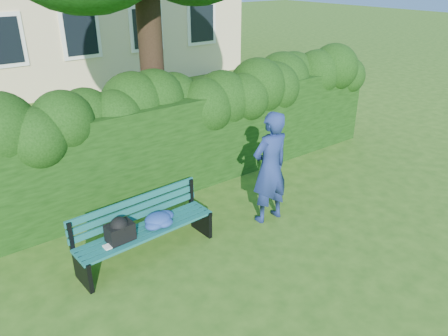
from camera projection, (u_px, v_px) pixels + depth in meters
ground at (246, 232)px, 7.24m from camera, size 80.00×80.00×0.00m
hedge at (174, 143)px, 8.46m from camera, size 10.00×1.00×1.80m
park_bench at (143, 227)px, 6.46m from camera, size 2.17×0.67×0.89m
man_reading at (270, 168)px, 7.23m from camera, size 0.72×0.48×1.95m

